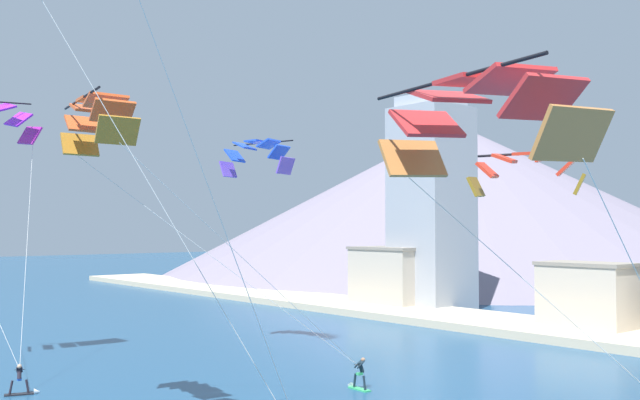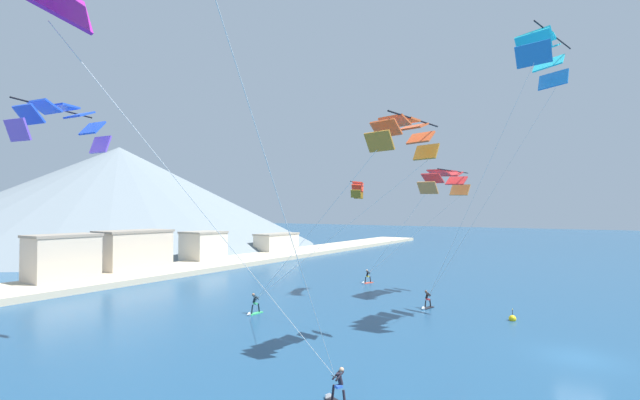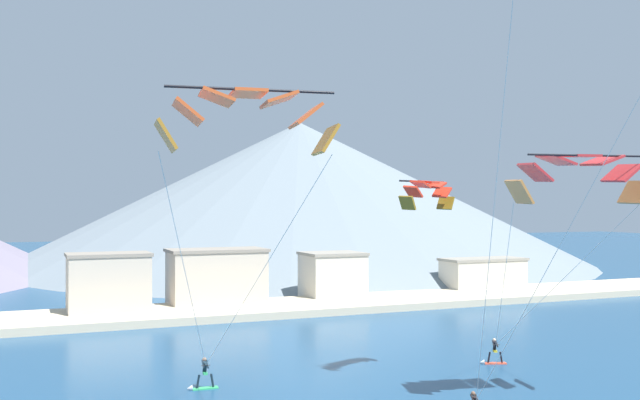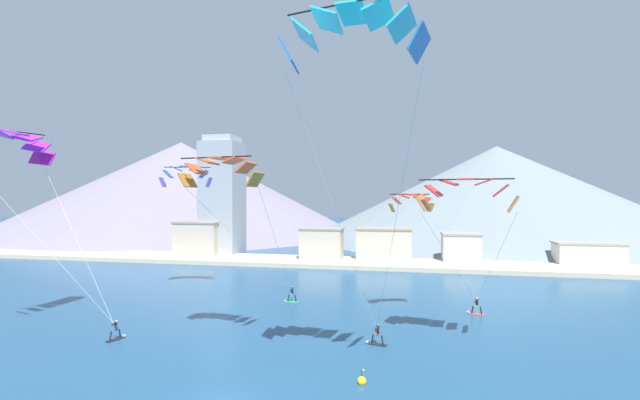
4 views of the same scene
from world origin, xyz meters
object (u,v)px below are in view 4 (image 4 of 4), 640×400
at_px(parafoil_kite_near_trail, 12,143).
at_px(kitesurfer_far_left, 290,297).
at_px(parafoil_kite_distant_high_outer, 411,200).
at_px(parafoil_kite_far_left, 221,169).
at_px(parafoil_kite_mid_center, 352,31).
at_px(kitesurfer_near_lead, 474,309).
at_px(parafoil_kite_near_lead, 466,190).
at_px(kitesurfer_near_trail, 118,333).
at_px(parafoil_kite_distant_low_drift, 186,174).
at_px(race_marker_buoy, 362,381).
at_px(kitesurfer_mid_center, 375,339).

bearing_deg(parafoil_kite_near_trail, kitesurfer_far_left, 34.08).
relative_size(parafoil_kite_near_trail, parafoil_kite_distant_high_outer, 3.62).
height_order(parafoil_kite_near_trail, parafoil_kite_far_left, parafoil_kite_near_trail).
distance_m(kitesurfer_far_left, parafoil_kite_far_left, 19.25).
bearing_deg(parafoil_kite_distant_high_outer, parafoil_kite_near_trail, -161.93).
bearing_deg(parafoil_kite_mid_center, parafoil_kite_far_left, 148.10).
relative_size(kitesurfer_near_lead, parafoil_kite_near_lead, 0.15).
distance_m(kitesurfer_near_trail, parafoil_kite_far_left, 15.75).
bearing_deg(kitesurfer_far_left, parafoil_kite_far_left, -96.63).
distance_m(kitesurfer_near_trail, parafoil_kite_near_trail, 18.64).
distance_m(parafoil_kite_distant_low_drift, race_marker_buoy, 34.94).
distance_m(parafoil_kite_mid_center, parafoil_kite_distant_low_drift, 33.98).
height_order(parafoil_kite_far_left, parafoil_kite_distant_high_outer, parafoil_kite_far_left).
xyz_separation_m(kitesurfer_near_trail, race_marker_buoy, (20.01, -4.27, -0.33)).
height_order(parafoil_kite_mid_center, parafoil_kite_far_left, parafoil_kite_mid_center).
relative_size(parafoil_kite_far_left, parafoil_kite_distant_low_drift, 2.42).
distance_m(kitesurfer_mid_center, parafoil_kite_near_trail, 34.44).
distance_m(parafoil_kite_far_left, parafoil_kite_distant_high_outer, 18.27).
height_order(kitesurfer_near_lead, parafoil_kite_far_left, parafoil_kite_far_left).
bearing_deg(kitesurfer_near_trail, kitesurfer_mid_center, 7.95).
distance_m(kitesurfer_mid_center, kitesurfer_far_left, 15.15).
relative_size(parafoil_kite_near_lead, parafoil_kite_far_left, 0.77).
height_order(kitesurfer_near_lead, parafoil_kite_distant_low_drift, parafoil_kite_distant_low_drift).
xyz_separation_m(kitesurfer_near_lead, kitesurfer_mid_center, (-8.92, -10.44, -0.02)).
relative_size(parafoil_kite_near_trail, parafoil_kite_far_left, 1.05).
bearing_deg(parafoil_kite_near_lead, race_marker_buoy, -133.69).
distance_m(kitesurfer_near_lead, parafoil_kite_near_trail, 44.42).
height_order(kitesurfer_near_lead, kitesurfer_mid_center, kitesurfer_near_lead).
bearing_deg(parafoil_kite_near_lead, parafoil_kite_distant_high_outer, 115.91).
xyz_separation_m(parafoil_kite_mid_center, parafoil_kite_far_left, (-10.91, 6.79, -7.13)).
bearing_deg(parafoil_kite_distant_high_outer, kitesurfer_near_trail, -154.17).
bearing_deg(parafoil_kite_near_trail, parafoil_kite_mid_center, -12.85).
height_order(kitesurfer_mid_center, parafoil_kite_distant_low_drift, parafoil_kite_distant_low_drift).
bearing_deg(parafoil_kite_distant_low_drift, parafoil_kite_mid_center, -45.87).
xyz_separation_m(kitesurfer_mid_center, parafoil_kite_mid_center, (-0.62, -9.39, 20.25)).
height_order(kitesurfer_near_lead, parafoil_kite_mid_center, parafoil_kite_mid_center).
height_order(parafoil_kite_near_trail, parafoil_kite_mid_center, parafoil_kite_mid_center).
distance_m(parafoil_kite_far_left, race_marker_buoy, 18.07).
bearing_deg(parafoil_kite_distant_low_drift, parafoil_kite_near_lead, -24.94).
bearing_deg(parafoil_kite_near_trail, parafoil_kite_distant_low_drift, 68.37).
xyz_separation_m(parafoil_kite_near_trail, parafoil_kite_mid_center, (30.00, -6.84, 4.69)).
height_order(parafoil_kite_near_lead, race_marker_buoy, parafoil_kite_near_lead).
xyz_separation_m(parafoil_kite_near_trail, race_marker_buoy, (30.33, -4.56, -15.85)).
bearing_deg(kitesurfer_mid_center, kitesurfer_near_lead, 49.50).
height_order(parafoil_kite_near_trail, race_marker_buoy, parafoil_kite_near_trail).
bearing_deg(parafoil_kite_far_left, parafoil_kite_distant_low_drift, 125.69).
distance_m(kitesurfer_mid_center, parafoil_kite_far_left, 17.66).
bearing_deg(kitesurfer_mid_center, race_marker_buoy, -92.32).
bearing_deg(kitesurfer_near_trail, parafoil_kite_far_left, 1.50).
bearing_deg(parafoil_kite_distant_low_drift, parafoil_kite_far_left, -54.31).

